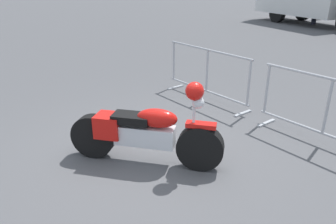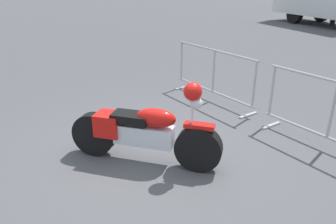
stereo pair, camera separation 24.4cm
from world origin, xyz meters
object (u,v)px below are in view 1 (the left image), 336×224
crowd_barrier_far (327,112)px  pedestrian (316,6)px  crowd_barrier_near (207,74)px  motorcycle (145,132)px

crowd_barrier_far → pedestrian: 14.36m
crowd_barrier_near → pedestrian: (-4.66, 12.43, 0.37)m
crowd_barrier_far → pedestrian: (-7.17, 12.43, 0.37)m
pedestrian → crowd_barrier_far: bearing=30.5°
motorcycle → pedestrian: (-5.92, 14.82, 0.46)m
motorcycle → pedestrian: bearing=72.9°
crowd_barrier_near → pedestrian: size_ratio=1.31×
motorcycle → crowd_barrier_near: motorcycle is taller
motorcycle → crowd_barrier_far: bearing=23.4°
motorcycle → crowd_barrier_far: (1.26, 2.39, 0.09)m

